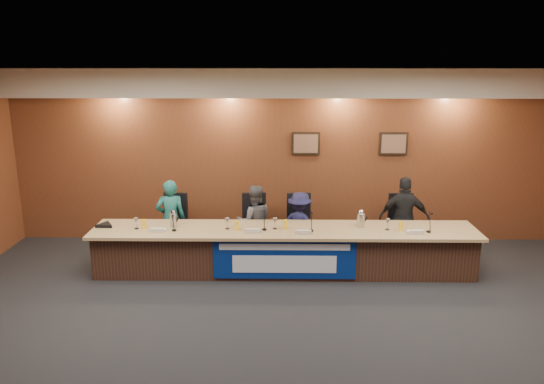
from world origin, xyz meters
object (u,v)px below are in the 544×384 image
at_px(office_chair_c, 299,229).
at_px(speakerphone, 105,225).
at_px(carafe_right, 361,220).
at_px(office_chair_b, 255,229).
at_px(office_chair_d, 402,230).
at_px(panelist_b, 254,222).
at_px(banner, 284,259).
at_px(dais_body, 284,251).
at_px(office_chair_a, 173,229).
at_px(panelist_d, 404,218).
at_px(carafe_left, 173,221).
at_px(panelist_c, 300,225).
at_px(panelist_a, 171,219).

distance_m(office_chair_c, speakerphone, 3.24).
bearing_deg(carafe_right, office_chair_b, 158.34).
height_order(office_chair_d, carafe_right, carafe_right).
relative_size(office_chair_b, carafe_right, 2.15).
bearing_deg(carafe_right, panelist_b, 161.25).
height_order(office_chair_b, office_chair_c, same).
bearing_deg(banner, office_chair_b, 114.08).
relative_size(dais_body, carafe_right, 26.89).
relative_size(office_chair_a, office_chair_d, 1.00).
bearing_deg(office_chair_d, office_chair_b, 179.55).
bearing_deg(office_chair_d, panelist_d, -90.45).
distance_m(office_chair_c, office_chair_d, 1.78).
relative_size(panelist_d, speakerphone, 4.49).
height_order(panelist_b, office_chair_c, panelist_b).
bearing_deg(banner, office_chair_a, 149.51).
xyz_separation_m(panelist_b, office_chair_b, (0.00, 0.10, -0.16)).
height_order(dais_body, office_chair_c, dais_body).
height_order(panelist_d, carafe_left, panelist_d).
height_order(banner, carafe_right, carafe_right).
distance_m(banner, office_chair_d, 2.35).
height_order(panelist_b, office_chair_b, panelist_b).
xyz_separation_m(panelist_b, office_chair_c, (0.78, 0.10, -0.16)).
bearing_deg(carafe_right, dais_body, -178.00).
distance_m(panelist_c, carafe_left, 2.16).
bearing_deg(office_chair_d, office_chair_c, 179.55).
height_order(carafe_right, speakerphone, carafe_right).
xyz_separation_m(panelist_d, speakerphone, (-4.93, -0.62, 0.06)).
distance_m(office_chair_a, carafe_left, 0.86).
distance_m(panelist_b, office_chair_d, 2.57).
distance_m(office_chair_a, carafe_right, 3.26).
bearing_deg(carafe_left, dais_body, 0.70).
relative_size(banner, carafe_right, 9.86).
relative_size(panelist_a, office_chair_c, 2.87).
distance_m(banner, panelist_c, 1.10).
bearing_deg(banner, office_chair_d, 29.17).
bearing_deg(carafe_right, panelist_a, 169.48).
distance_m(office_chair_b, office_chair_c, 0.78).
bearing_deg(office_chair_d, carafe_right, -140.89).
relative_size(panelist_c, carafe_right, 5.22).
distance_m(panelist_b, carafe_right, 1.84).
height_order(dais_body, panelist_b, panelist_b).
xyz_separation_m(panelist_d, office_chair_a, (-4.00, 0.10, -0.24)).
distance_m(banner, office_chair_a, 2.26).
xyz_separation_m(banner, panelist_d, (2.05, 1.05, 0.34)).
height_order(panelist_b, panelist_d, panelist_d).
relative_size(panelist_a, panelist_b, 1.07).
relative_size(banner, office_chair_c, 4.58).
bearing_deg(panelist_a, office_chair_b, 172.13).
height_order(panelist_c, carafe_right, panelist_c).
bearing_deg(office_chair_a, office_chair_c, 8.98).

